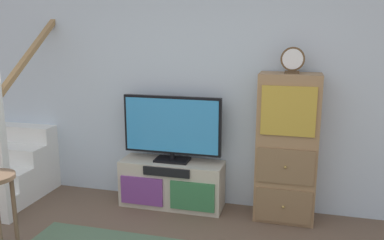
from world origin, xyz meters
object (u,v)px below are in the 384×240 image
object	(u,v)px
media_console	(172,184)
side_cabinet	(287,149)
desk_clock	(293,60)
television	(172,127)

from	to	relation	value
media_console	side_cabinet	size ratio (longest dim) A/B	0.75
media_console	desk_clock	size ratio (longest dim) A/B	4.50
media_console	television	xyz separation A→B (m)	(0.00, 0.02, 0.62)
television	side_cabinet	bearing A→B (deg)	-0.67
media_console	television	world-z (taller)	television
side_cabinet	television	bearing A→B (deg)	179.33
side_cabinet	desk_clock	bearing A→B (deg)	-52.12
media_console	television	distance (m)	0.62
media_console	side_cabinet	distance (m)	1.27
television	desk_clock	xyz separation A→B (m)	(1.19, -0.03, 0.72)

